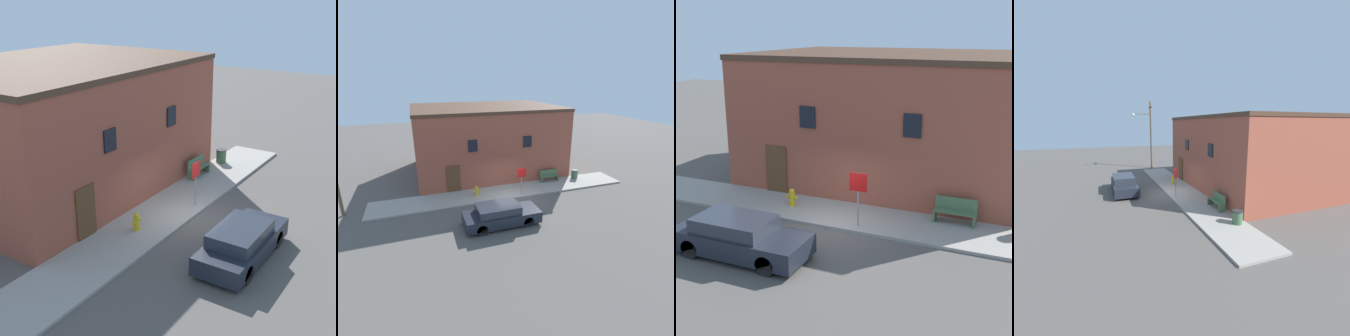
% 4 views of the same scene
% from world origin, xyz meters
% --- Properties ---
extents(ground_plane, '(80.00, 80.00, 0.00)m').
position_xyz_m(ground_plane, '(0.00, 0.00, 0.00)').
color(ground_plane, '#56514C').
extents(sidewalk, '(19.55, 2.60, 0.11)m').
position_xyz_m(sidewalk, '(0.00, 1.30, 0.06)').
color(sidewalk, '#9E998E').
rests_on(sidewalk, ground).
extents(brick_building, '(12.80, 9.61, 6.01)m').
position_xyz_m(brick_building, '(0.05, 7.34, 3.01)').
color(brick_building, '#9E4C38').
rests_on(brick_building, ground).
extents(fire_hydrant, '(0.50, 0.24, 0.74)m').
position_xyz_m(fire_hydrant, '(-2.30, 1.30, 0.48)').
color(fire_hydrant, gold).
rests_on(fire_hydrant, sidewalk).
extents(stop_sign, '(0.68, 0.06, 2.03)m').
position_xyz_m(stop_sign, '(0.93, 0.45, 1.54)').
color(stop_sign, gray).
rests_on(stop_sign, sidewalk).
extents(bench, '(1.56, 0.44, 0.95)m').
position_xyz_m(bench, '(4.15, 2.14, 0.57)').
color(bench, '#4C6B47').
rests_on(bench, sidewalk).
extents(trash_bin, '(0.57, 0.57, 0.73)m').
position_xyz_m(trash_bin, '(6.59, 2.03, 0.48)').
color(trash_bin, '#426642').
rests_on(trash_bin, sidewalk).
extents(utility_pole, '(1.80, 2.32, 7.99)m').
position_xyz_m(utility_pole, '(-11.04, 1.17, 4.39)').
color(utility_pole, brown).
rests_on(utility_pole, ground).
extents(parked_car, '(4.53, 1.79, 1.31)m').
position_xyz_m(parked_car, '(-1.81, -2.99, 0.64)').
color(parked_car, black).
rests_on(parked_car, ground).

